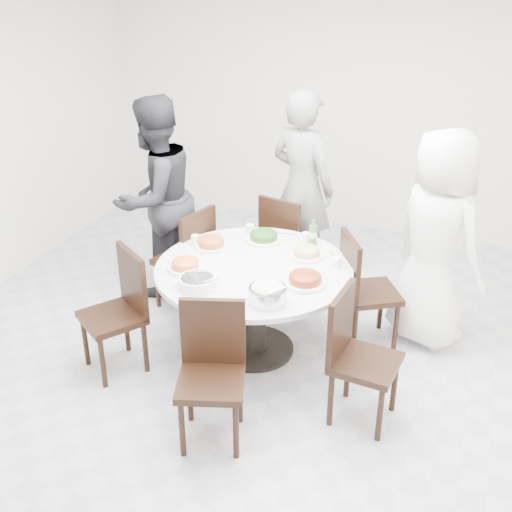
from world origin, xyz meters
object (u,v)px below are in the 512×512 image
(chair_se, at_px, (366,360))
(rice_bowl, at_px, (267,295))
(chair_sw, at_px, (112,315))
(soup_bowl, at_px, (197,283))
(chair_ne, at_px, (371,290))
(beverage_bottle, at_px, (313,233))
(chair_n, at_px, (290,242))
(chair_s, at_px, (211,379))
(dining_table, at_px, (254,310))
(chair_nw, at_px, (183,257))
(diner_right, at_px, (437,240))
(diner_middle, at_px, (302,187))
(diner_left, at_px, (155,198))

(chair_se, bearing_deg, rice_bowl, 92.76)
(chair_sw, distance_m, soup_bowl, 0.73)
(chair_sw, bearing_deg, chair_ne, 65.96)
(rice_bowl, bearing_deg, beverage_bottle, 87.25)
(chair_n, bearing_deg, chair_sw, 78.02)
(chair_s, bearing_deg, dining_table, 78.04)
(chair_nw, relative_size, diner_right, 0.54)
(dining_table, xyz_separation_m, chair_nw, (-0.83, 0.46, 0.10))
(chair_n, relative_size, rice_bowl, 3.62)
(diner_middle, bearing_deg, chair_sw, 86.06)
(beverage_bottle, bearing_deg, diner_right, 9.53)
(dining_table, height_order, chair_se, chair_se)
(chair_nw, bearing_deg, chair_se, 78.56)
(diner_left, relative_size, rice_bowl, 6.92)
(dining_table, distance_m, chair_se, 1.11)
(dining_table, distance_m, rice_bowl, 0.69)
(chair_sw, height_order, diner_left, diner_left)
(chair_se, bearing_deg, soup_bowl, 93.26)
(chair_n, xyz_separation_m, diner_middle, (0.01, 0.29, 0.44))
(chair_sw, bearing_deg, soup_bowl, 48.68)
(chair_nw, bearing_deg, diner_middle, 155.59)
(diner_right, height_order, soup_bowl, diner_right)
(diner_middle, distance_m, beverage_bottle, 0.93)
(beverage_bottle, bearing_deg, dining_table, -121.37)
(chair_n, height_order, chair_nw, same)
(dining_table, xyz_separation_m, chair_se, (0.98, -0.50, 0.10))
(diner_right, bearing_deg, diner_left, 37.87)
(chair_sw, distance_m, chair_se, 1.89)
(dining_table, relative_size, chair_nw, 1.58)
(diner_left, relative_size, soup_bowl, 6.85)
(diner_left, bearing_deg, diner_middle, 138.92)
(chair_se, bearing_deg, diner_middle, 34.69)
(chair_se, xyz_separation_m, soup_bowl, (-1.24, 0.07, 0.32))
(chair_s, bearing_deg, diner_left, 109.41)
(chair_nw, relative_size, diner_middle, 0.52)
(chair_s, relative_size, soup_bowl, 3.58)
(rice_bowl, bearing_deg, diner_left, 142.12)
(chair_se, height_order, soup_bowl, chair_se)
(dining_table, xyz_separation_m, soup_bowl, (-0.26, -0.44, 0.42))
(chair_ne, relative_size, chair_nw, 1.00)
(chair_n, bearing_deg, soup_bowl, 97.11)
(chair_n, height_order, rice_bowl, chair_n)
(chair_nw, relative_size, rice_bowl, 3.62)
(beverage_bottle, bearing_deg, diner_middle, 112.07)
(chair_ne, height_order, chair_se, same)
(diner_right, bearing_deg, diner_middle, 9.30)
(chair_n, relative_size, diner_left, 0.52)
(dining_table, bearing_deg, chair_s, -84.68)
(soup_bowl, distance_m, beverage_bottle, 1.12)
(diner_right, relative_size, diner_left, 0.97)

